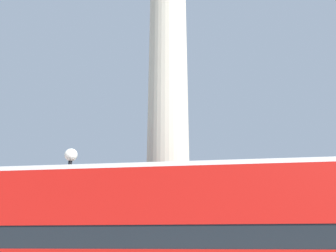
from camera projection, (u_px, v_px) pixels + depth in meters
name	position (u px, v px, depth m)	size (l,w,h in m)	color
monument_column	(168.00, 162.00, 15.87)	(6.35, 6.35, 20.05)	#BCB29E
bus_a	(179.00, 242.00, 8.81)	(10.46, 2.85, 4.30)	#B7140F
street_lamp	(66.00, 208.00, 11.64)	(0.48, 0.48, 5.69)	black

